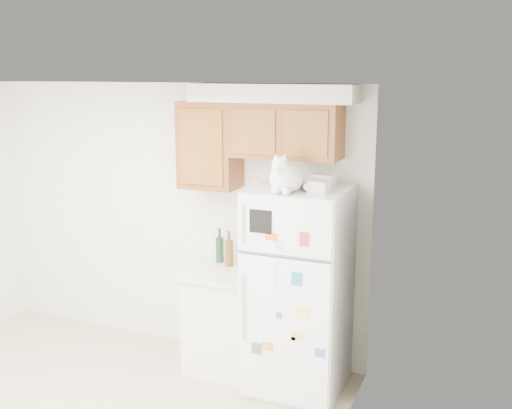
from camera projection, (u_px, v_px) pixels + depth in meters
The scene contains 8 objects.
room_shell at pixel (52, 214), 3.95m from camera, with size 3.84×4.04×2.52m.
refrigerator at pixel (298, 290), 4.88m from camera, with size 0.76×0.78×1.70m.
base_counter at pixel (226, 318), 5.29m from camera, with size 0.64×0.64×0.92m.
cat at pixel (286, 177), 4.51m from camera, with size 0.31×0.45×0.32m.
storage_box_back at pixel (323, 180), 4.76m from camera, with size 0.18×0.13×0.10m, color white.
storage_box_front at pixel (319, 187), 4.52m from camera, with size 0.15×0.11×0.09m, color white.
bottle_green at pixel (220, 245), 5.35m from camera, with size 0.07×0.07×0.31m, color #19381E, non-canonical shape.
bottle_amber at pixel (229, 249), 5.25m from camera, with size 0.07×0.07×0.32m, color #593814, non-canonical shape.
Camera 1 is at (2.83, -2.80, 2.59)m, focal length 42.00 mm.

